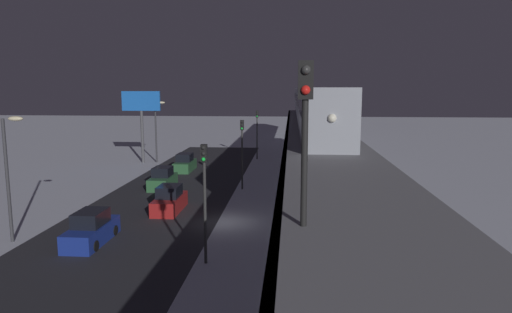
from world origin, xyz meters
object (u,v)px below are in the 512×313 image
object	(u,v)px
sedan_green	(185,164)
rail_signal	(305,115)
traffic_light_mid	(242,144)
sedan_blue	(91,230)
commercial_billboard	(141,108)
subway_train	(307,100)
traffic_light_near	(204,186)
sedan_green_2	(163,179)
traffic_light_far	(257,127)
sedan_red	(170,201)

from	to	relation	value
sedan_green	rail_signal	bearing A→B (deg)	107.51
sedan_green	traffic_light_mid	xyz separation A→B (m)	(-7.50, 8.92, 3.40)
sedan_blue	commercial_billboard	size ratio (longest dim) A/B	0.53
subway_train	traffic_light_near	xyz separation A→B (m)	(6.52, 37.17, -3.48)
sedan_green	commercial_billboard	size ratio (longest dim) A/B	0.50
sedan_green_2	traffic_light_mid	bearing A→B (deg)	-179.93
sedan_blue	sedan_green	distance (m)	24.29
traffic_light_near	commercial_billboard	world-z (taller)	commercial_billboard
traffic_light_far	commercial_billboard	size ratio (longest dim) A/B	0.72
subway_train	traffic_light_near	size ratio (longest dim) A/B	11.57
traffic_light_mid	commercial_billboard	size ratio (longest dim) A/B	0.72
traffic_light_near	traffic_light_mid	distance (m)	18.08
traffic_light_near	sedan_green	bearing A→B (deg)	-74.47
sedan_green_2	traffic_light_mid	size ratio (longest dim) A/B	0.67
subway_train	sedan_green	bearing A→B (deg)	35.98
sedan_red	subway_train	bearing A→B (deg)	67.46
sedan_blue	sedan_red	size ratio (longest dim) A/B	1.05
sedan_green	subway_train	bearing A→B (deg)	-144.02
sedan_blue	traffic_light_far	size ratio (longest dim) A/B	0.73
rail_signal	sedan_blue	xyz separation A→B (m)	(12.31, -14.72, -7.84)
traffic_light_mid	commercial_billboard	distance (m)	20.17
commercial_billboard	rail_signal	bearing A→B (deg)	113.11
sedan_red	traffic_light_mid	world-z (taller)	traffic_light_mid
rail_signal	sedan_green_2	xyz separation A→B (m)	(12.31, -30.08, -7.83)
sedan_green	traffic_light_mid	bearing A→B (deg)	130.07
sedan_red	traffic_light_far	size ratio (longest dim) A/B	0.69
sedan_green_2	commercial_billboard	bearing A→B (deg)	-65.12
sedan_blue	rail_signal	bearing A→B (deg)	129.90
subway_train	traffic_light_far	bearing A→B (deg)	8.90
subway_train	sedan_green	xyz separation A→B (m)	(14.02, 10.18, -6.88)
subway_train	sedan_green	size ratio (longest dim) A/B	16.64
sedan_green	traffic_light_mid	world-z (taller)	traffic_light_mid
sedan_green	sedan_red	bearing A→B (deg)	99.42
sedan_blue	traffic_light_near	bearing A→B (deg)	160.16
sedan_blue	traffic_light_mid	distance (m)	17.44
sedan_blue	traffic_light_far	world-z (taller)	traffic_light_far
traffic_light_far	sedan_blue	bearing A→B (deg)	77.36
rail_signal	sedan_red	world-z (taller)	rail_signal
rail_signal	sedan_green_2	distance (m)	33.43
sedan_blue	sedan_green_2	distance (m)	15.36
rail_signal	commercial_billboard	size ratio (longest dim) A/B	0.45
sedan_green_2	traffic_light_far	bearing A→B (deg)	-112.52
sedan_blue	sedan_green_2	size ratio (longest dim) A/B	1.08
sedan_green	sedan_green_2	size ratio (longest dim) A/B	1.03
sedan_blue	sedan_green	bearing A→B (deg)	-90.00
subway_train	commercial_billboard	xyz separation A→B (m)	(20.61, 4.90, -0.85)
sedan_red	commercial_billboard	world-z (taller)	commercial_billboard
rail_signal	traffic_light_near	size ratio (longest dim) A/B	0.62
rail_signal	sedan_green_2	bearing A→B (deg)	-67.75
traffic_light_near	commercial_billboard	xyz separation A→B (m)	(14.09, -32.27, 2.63)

